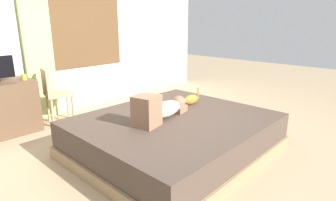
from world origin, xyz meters
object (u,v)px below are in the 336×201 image
(cup, at_px, (24,77))
(chair_by_desk, at_px, (54,92))
(bed, at_px, (174,135))
(cat, at_px, (190,100))
(person_lying, at_px, (161,109))
(desk, at_px, (0,109))

(cup, bearing_deg, chair_by_desk, -5.01)
(bed, bearing_deg, cat, 20.65)
(cat, distance_m, chair_by_desk, 2.08)
(person_lying, bearing_deg, desk, 118.73)
(cup, relative_size, chair_by_desk, 0.09)
(person_lying, xyz_separation_m, cup, (-0.77, 1.93, 0.22))
(person_lying, relative_size, desk, 1.05)
(cat, bearing_deg, cup, 128.36)
(person_lying, distance_m, cup, 2.09)
(chair_by_desk, bearing_deg, cup, 174.99)
(person_lying, distance_m, chair_by_desk, 1.93)
(cup, distance_m, chair_by_desk, 0.47)
(cup, xyz_separation_m, chair_by_desk, (0.38, -0.03, -0.27))
(person_lying, xyz_separation_m, cat, (0.67, 0.10, -0.05))
(desk, distance_m, chair_by_desk, 0.74)
(person_lying, distance_m, desk, 2.32)
(cup, bearing_deg, bed, -66.07)
(person_lying, distance_m, cat, 0.68)
(bed, xyz_separation_m, chair_by_desk, (-0.52, 1.99, 0.29))
(bed, relative_size, cup, 28.02)
(bed, relative_size, person_lying, 2.35)
(person_lying, height_order, cat, person_lying)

